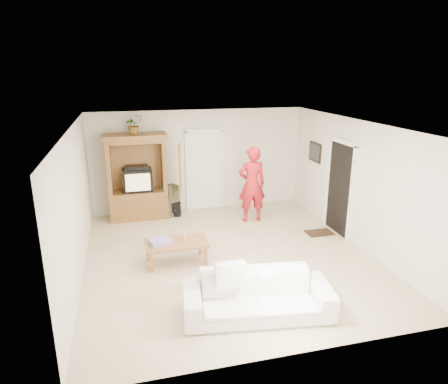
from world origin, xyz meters
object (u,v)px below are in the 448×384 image
at_px(man, 252,184).
at_px(coffee_table, 176,245).
at_px(sofa, 258,295).
at_px(armoire, 139,182).

height_order(man, coffee_table, man).
bearing_deg(man, sofa, 76.37).
bearing_deg(man, armoire, -15.93).
distance_m(armoire, sofa, 4.96).
xyz_separation_m(armoire, sofa, (1.49, -4.69, -0.59)).
distance_m(sofa, coffee_table, 2.20).
bearing_deg(sofa, man, 81.11).
distance_m(man, sofa, 4.00).
distance_m(armoire, man, 2.78).
xyz_separation_m(sofa, coffee_table, (-0.95, 1.99, 0.06)).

